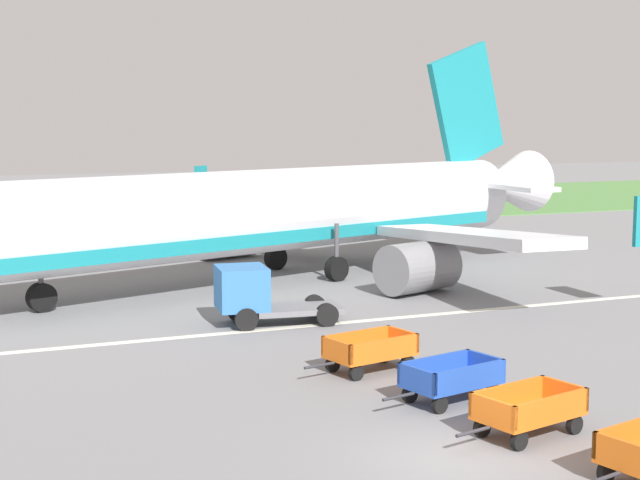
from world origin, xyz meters
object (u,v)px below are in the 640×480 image
at_px(baggage_cart_third_in_row, 528,410).
at_px(baggage_cart_fourth_in_row, 451,379).
at_px(airplane, 280,212).
at_px(service_truck_beside_carts, 255,294).
at_px(baggage_cart_far_end, 370,351).

relative_size(baggage_cart_third_in_row, baggage_cart_fourth_in_row, 1.00).
distance_m(airplane, service_truck_beside_carts, 10.05).
bearing_deg(baggage_cart_fourth_in_row, baggage_cart_far_end, 100.46).
xyz_separation_m(baggage_cart_fourth_in_row, service_truck_beside_carts, (-1.67, 10.69, 0.50)).
xyz_separation_m(airplane, baggage_cart_third_in_row, (-2.29, -22.57, -2.45)).
bearing_deg(baggage_cart_fourth_in_row, airplane, 82.53).
bearing_deg(airplane, service_truck_beside_carts, -115.46).
relative_size(baggage_cart_fourth_in_row, baggage_cart_far_end, 1.00).
xyz_separation_m(baggage_cart_third_in_row, service_truck_beside_carts, (-1.95, 13.67, 0.50)).
bearing_deg(baggage_cart_third_in_row, baggage_cart_fourth_in_row, 95.38).
bearing_deg(baggage_cart_far_end, airplane, 78.70).
xyz_separation_m(baggage_cart_third_in_row, baggage_cart_far_end, (-0.93, 6.48, 0.00)).
bearing_deg(airplane, baggage_cart_fourth_in_row, -97.47).
xyz_separation_m(airplane, baggage_cart_far_end, (-3.21, -16.09, -2.45)).
bearing_deg(baggage_cart_third_in_row, service_truck_beside_carts, 98.11).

